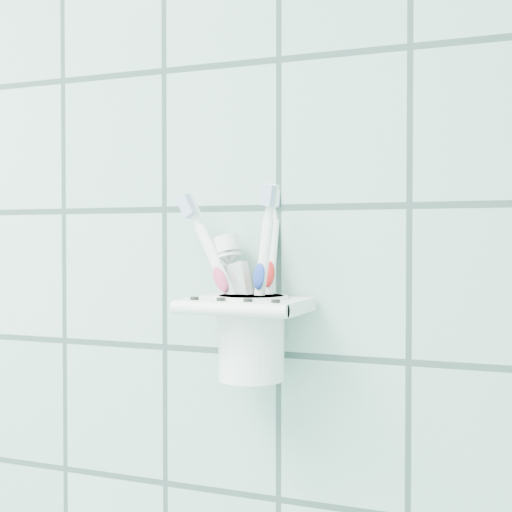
{
  "coord_description": "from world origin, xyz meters",
  "views": [
    {
      "loc": [
        0.93,
        0.5,
        1.37
      ],
      "look_at": [
        0.69,
        1.1,
        1.36
      ],
      "focal_mm": 50.0,
      "sensor_mm": 36.0,
      "label": 1
    }
  ],
  "objects_px": {
    "holder_bracket": "(247,307)",
    "toothpaste_tube": "(249,290)",
    "toothbrush_orange": "(251,276)",
    "cup": "(251,333)",
    "toothbrush_blue": "(261,274)",
    "toothbrush_pink": "(264,270)"
  },
  "relations": [
    {
      "from": "toothbrush_orange",
      "to": "toothpaste_tube",
      "type": "bearing_deg",
      "value": -103.65
    },
    {
      "from": "holder_bracket",
      "to": "cup",
      "type": "xyz_separation_m",
      "value": [
        0.0,
        0.0,
        -0.03
      ]
    },
    {
      "from": "toothbrush_pink",
      "to": "toothbrush_orange",
      "type": "distance_m",
      "value": 0.02
    },
    {
      "from": "toothbrush_pink",
      "to": "toothbrush_orange",
      "type": "bearing_deg",
      "value": 176.31
    },
    {
      "from": "toothbrush_orange",
      "to": "toothpaste_tube",
      "type": "relative_size",
      "value": 1.27
    },
    {
      "from": "holder_bracket",
      "to": "toothbrush_pink",
      "type": "xyz_separation_m",
      "value": [
        0.02,
        0.01,
        0.04
      ]
    },
    {
      "from": "holder_bracket",
      "to": "toothbrush_blue",
      "type": "relative_size",
      "value": 0.61
    },
    {
      "from": "toothbrush_blue",
      "to": "toothbrush_orange",
      "type": "bearing_deg",
      "value": 141.13
    },
    {
      "from": "holder_bracket",
      "to": "toothbrush_pink",
      "type": "relative_size",
      "value": 0.6
    },
    {
      "from": "toothbrush_pink",
      "to": "toothpaste_tube",
      "type": "bearing_deg",
      "value": -176.38
    },
    {
      "from": "holder_bracket",
      "to": "toothpaste_tube",
      "type": "relative_size",
      "value": 0.79
    },
    {
      "from": "cup",
      "to": "toothpaste_tube",
      "type": "height_order",
      "value": "toothpaste_tube"
    },
    {
      "from": "toothbrush_pink",
      "to": "toothbrush_blue",
      "type": "height_order",
      "value": "toothbrush_pink"
    },
    {
      "from": "toothpaste_tube",
      "to": "holder_bracket",
      "type": "bearing_deg",
      "value": -64.61
    },
    {
      "from": "holder_bracket",
      "to": "cup",
      "type": "bearing_deg",
      "value": 50.56
    },
    {
      "from": "toothbrush_pink",
      "to": "toothbrush_orange",
      "type": "relative_size",
      "value": 1.04
    },
    {
      "from": "holder_bracket",
      "to": "toothpaste_tube",
      "type": "bearing_deg",
      "value": 102.58
    },
    {
      "from": "toothbrush_orange",
      "to": "toothbrush_blue",
      "type": "bearing_deg",
      "value": -17.6
    },
    {
      "from": "holder_bracket",
      "to": "cup",
      "type": "height_order",
      "value": "same"
    },
    {
      "from": "toothbrush_blue",
      "to": "toothbrush_orange",
      "type": "distance_m",
      "value": 0.02
    },
    {
      "from": "toothbrush_blue",
      "to": "toothbrush_orange",
      "type": "xyz_separation_m",
      "value": [
        -0.01,
        0.01,
        -0.0
      ]
    },
    {
      "from": "toothbrush_orange",
      "to": "holder_bracket",
      "type": "bearing_deg",
      "value": -71.36
    }
  ]
}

